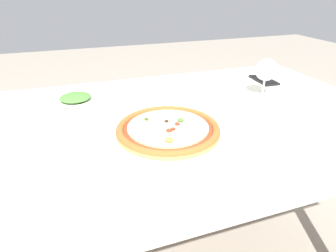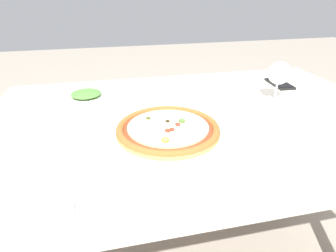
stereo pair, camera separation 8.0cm
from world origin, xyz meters
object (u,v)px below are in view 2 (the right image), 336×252
fork (70,186)px  side_plate (86,96)px  pizza_plate (168,130)px  dining_table (197,140)px  wine_glass_far_left (279,74)px  cell_phone (280,84)px

fork → side_plate: bearing=88.1°
pizza_plate → fork: (-0.26, -0.18, -0.01)m
dining_table → pizza_plate: (-0.12, -0.10, 0.11)m
pizza_plate → side_plate: bearing=124.8°
dining_table → wine_glass_far_left: (0.33, 0.08, 0.19)m
pizza_plate → cell_phone: 0.66m
dining_table → cell_phone: size_ratio=9.29×
fork → wine_glass_far_left: (0.71, 0.36, 0.10)m
wine_glass_far_left → cell_phone: wine_glass_far_left is taller
dining_table → wine_glass_far_left: bearing=13.6°
cell_phone → side_plate: 0.81m
dining_table → side_plate: side_plate is taller
pizza_plate → side_plate: 0.42m
fork → pizza_plate: bearing=34.6°
cell_phone → side_plate: size_ratio=0.77×
side_plate → pizza_plate: bearing=-55.2°
pizza_plate → fork: size_ratio=1.89×
pizza_plate → wine_glass_far_left: size_ratio=2.21×
pizza_plate → side_plate: size_ratio=1.67×
wine_glass_far_left → fork: bearing=-153.2°
cell_phone → wine_glass_far_left: bearing=-127.4°
wine_glass_far_left → cell_phone: 0.22m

